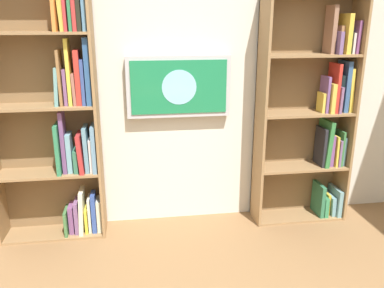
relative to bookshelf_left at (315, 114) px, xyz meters
The scene contains 4 objects.
wall_back 1.24m from the bookshelf_left, ahead, with size 4.52×0.06×2.70m, color silver.
bookshelf_left is the anchor object (origin of this frame).
bookshelf_right 2.13m from the bookshelf_left, ahead, with size 0.84×0.28×2.20m.
wall_mounted_tv 1.20m from the bookshelf_left, ahead, with size 0.86×0.07×0.50m.
Camera 1 is at (0.37, 1.09, 1.73)m, focal length 37.14 mm.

